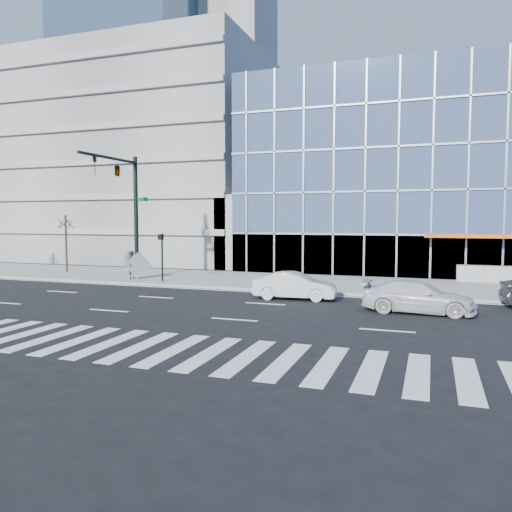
{
  "coord_description": "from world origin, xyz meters",
  "views": [
    {
      "loc": [
        7.45,
        -22.48,
        4.04
      ],
      "look_at": [
        -1.54,
        3.0,
        2.06
      ],
      "focal_mm": 35.0,
      "sensor_mm": 36.0,
      "label": 1
    }
  ],
  "objects_px": {
    "street_tree_near": "(66,223)",
    "white_sedan": "(295,286)",
    "ped_signal_post": "(162,250)",
    "pedestrian": "(132,265)",
    "traffic_signal": "(123,186)",
    "white_suv": "(418,297)",
    "tilted_panel": "(138,265)"
  },
  "relations": [
    {
      "from": "white_sedan",
      "to": "pedestrian",
      "type": "bearing_deg",
      "value": 67.91
    },
    {
      "from": "white_suv",
      "to": "street_tree_near",
      "type": "bearing_deg",
      "value": 75.12
    },
    {
      "from": "street_tree_near",
      "to": "white_suv",
      "type": "xyz_separation_m",
      "value": [
        24.96,
        -7.46,
        -3.09
      ]
    },
    {
      "from": "traffic_signal",
      "to": "white_suv",
      "type": "relative_size",
      "value": 1.68
    },
    {
      "from": "ped_signal_post",
      "to": "white_suv",
      "type": "distance_m",
      "value": 16.28
    },
    {
      "from": "white_sedan",
      "to": "white_suv",
      "type": "bearing_deg",
      "value": -111.3
    },
    {
      "from": "traffic_signal",
      "to": "white_suv",
      "type": "distance_m",
      "value": 19.31
    },
    {
      "from": "street_tree_near",
      "to": "white_sedan",
      "type": "bearing_deg",
      "value": -16.73
    },
    {
      "from": "white_suv",
      "to": "white_sedan",
      "type": "xyz_separation_m",
      "value": [
        -6.0,
        1.76,
        -0.0
      ]
    },
    {
      "from": "white_sedan",
      "to": "tilted_panel",
      "type": "bearing_deg",
      "value": 67.14
    },
    {
      "from": "traffic_signal",
      "to": "street_tree_near",
      "type": "xyz_separation_m",
      "value": [
        -7.0,
        2.93,
        -2.39
      ]
    },
    {
      "from": "pedestrian",
      "to": "street_tree_near",
      "type": "bearing_deg",
      "value": 81.62
    },
    {
      "from": "traffic_signal",
      "to": "ped_signal_post",
      "type": "relative_size",
      "value": 2.67
    },
    {
      "from": "traffic_signal",
      "to": "tilted_panel",
      "type": "distance_m",
      "value": 5.21
    },
    {
      "from": "street_tree_near",
      "to": "traffic_signal",
      "type": "bearing_deg",
      "value": -22.71
    },
    {
      "from": "ped_signal_post",
      "to": "street_tree_near",
      "type": "relative_size",
      "value": 0.71
    },
    {
      "from": "white_sedan",
      "to": "pedestrian",
      "type": "xyz_separation_m",
      "value": [
        -11.96,
        3.69,
        0.38
      ]
    },
    {
      "from": "ped_signal_post",
      "to": "tilted_panel",
      "type": "xyz_separation_m",
      "value": [
        -2.12,
        0.6,
        -1.08
      ]
    },
    {
      "from": "traffic_signal",
      "to": "tilted_panel",
      "type": "xyz_separation_m",
      "value": [
        0.38,
        0.97,
        -5.1
      ]
    },
    {
      "from": "ped_signal_post",
      "to": "street_tree_near",
      "type": "xyz_separation_m",
      "value": [
        -9.5,
        2.56,
        1.64
      ]
    },
    {
      "from": "traffic_signal",
      "to": "street_tree_near",
      "type": "distance_m",
      "value": 7.96
    },
    {
      "from": "traffic_signal",
      "to": "white_sedan",
      "type": "distance_m",
      "value": 13.44
    },
    {
      "from": "ped_signal_post",
      "to": "pedestrian",
      "type": "relative_size",
      "value": 1.63
    },
    {
      "from": "white_suv",
      "to": "traffic_signal",
      "type": "bearing_deg",
      "value": 77.61
    },
    {
      "from": "white_sedan",
      "to": "traffic_signal",
      "type": "bearing_deg",
      "value": 71.99
    },
    {
      "from": "white_sedan",
      "to": "pedestrian",
      "type": "relative_size",
      "value": 2.27
    },
    {
      "from": "pedestrian",
      "to": "ped_signal_post",
      "type": "bearing_deg",
      "value": -94.53
    },
    {
      "from": "street_tree_near",
      "to": "white_sedan",
      "type": "xyz_separation_m",
      "value": [
        18.96,
        -5.7,
        -3.09
      ]
    },
    {
      "from": "ped_signal_post",
      "to": "white_sedan",
      "type": "xyz_separation_m",
      "value": [
        9.46,
        -3.14,
        -1.45
      ]
    },
    {
      "from": "street_tree_near",
      "to": "pedestrian",
      "type": "distance_m",
      "value": 7.77
    },
    {
      "from": "traffic_signal",
      "to": "street_tree_near",
      "type": "height_order",
      "value": "traffic_signal"
    },
    {
      "from": "street_tree_near",
      "to": "pedestrian",
      "type": "height_order",
      "value": "street_tree_near"
    }
  ]
}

